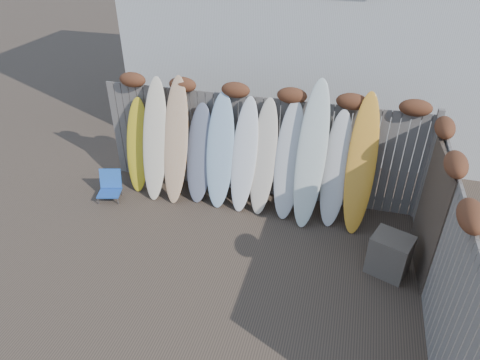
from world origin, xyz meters
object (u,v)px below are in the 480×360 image
(wooden_crate, at_px, (390,255))
(surfboard_0, at_px, (138,146))
(lattice_panel, at_px, (431,216))
(beach_chair, at_px, (110,186))

(wooden_crate, distance_m, surfboard_0, 4.98)
(lattice_panel, bearing_deg, wooden_crate, -154.75)
(beach_chair, height_order, lattice_panel, lattice_panel)
(beach_chair, bearing_deg, lattice_panel, -4.41)
(beach_chair, distance_m, surfboard_0, 0.95)
(lattice_panel, height_order, surfboard_0, lattice_panel)
(lattice_panel, xyz_separation_m, surfboard_0, (-5.25, 1.01, -0.09))
(lattice_panel, distance_m, surfboard_0, 5.34)
(beach_chair, xyz_separation_m, surfboard_0, (0.39, 0.57, 0.64))
(beach_chair, height_order, wooden_crate, wooden_crate)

